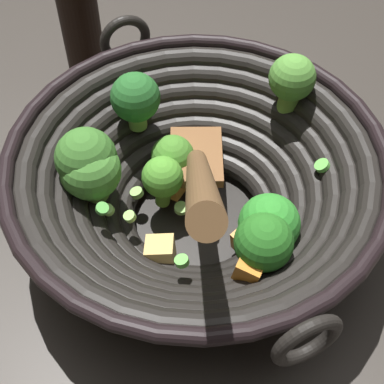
# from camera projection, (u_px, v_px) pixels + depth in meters

# --- Properties ---
(ground_plane) EXTENTS (4.00, 4.00, 0.00)m
(ground_plane) POSITION_uv_depth(u_px,v_px,m) (197.00, 226.00, 0.57)
(ground_plane) COLOR #332D28
(wok) EXTENTS (0.35, 0.33, 0.28)m
(wok) POSITION_uv_depth(u_px,v_px,m) (194.00, 181.00, 0.51)
(wok) COLOR black
(wok) RESTS_ON ground
(soy_sauce_bottle) EXTENTS (0.05, 0.05, 0.18)m
(soy_sauce_bottle) POSITION_uv_depth(u_px,v_px,m) (80.00, 19.00, 0.66)
(soy_sauce_bottle) COLOR black
(soy_sauce_bottle) RESTS_ON ground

